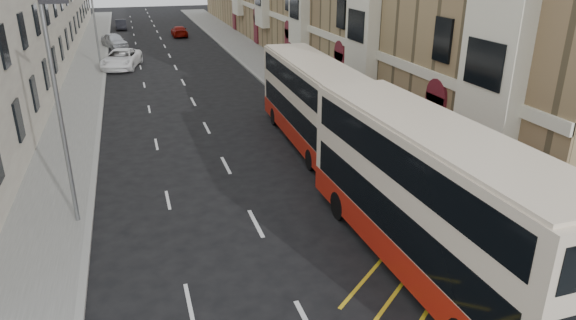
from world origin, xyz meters
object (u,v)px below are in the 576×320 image
object	(u,v)px
double_decker_rear	(312,102)
car_dark	(121,25)
street_lamp_far	(94,14)
street_lamp_near	(60,104)
double_decker_front	(429,198)
pedestrian_far	(476,228)
car_silver	(114,41)
white_van	(121,59)
car_red	(179,31)

from	to	relation	value
double_decker_rear	car_dark	size ratio (longest dim) A/B	2.85
street_lamp_far	street_lamp_near	bearing A→B (deg)	-90.00
double_decker_front	pedestrian_far	xyz separation A→B (m)	(1.94, 0.02, -1.36)
double_decker_rear	car_silver	size ratio (longest dim) A/B	2.45
street_lamp_near	double_decker_rear	xyz separation A→B (m)	(11.35, 5.80, -2.37)
white_van	pedestrian_far	bearing A→B (deg)	-59.79
pedestrian_far	white_van	distance (m)	37.13
street_lamp_far	white_van	world-z (taller)	street_lamp_far
street_lamp_near	car_dark	xyz separation A→B (m)	(1.92, 55.27, -3.99)
street_lamp_far	car_red	size ratio (longest dim) A/B	1.83
double_decker_rear	pedestrian_far	xyz separation A→B (m)	(1.41, -12.14, -1.18)
street_lamp_near	white_van	distance (m)	29.44
street_lamp_near	white_van	bearing A→B (deg)	86.47
white_van	car_silver	distance (m)	11.19
white_van	car_red	world-z (taller)	white_van
street_lamp_near	car_silver	bearing A→B (deg)	88.37
car_silver	car_dark	xyz separation A→B (m)	(0.77, 14.96, -0.13)
car_red	double_decker_rear	bearing A→B (deg)	94.11
pedestrian_far	double_decker_front	bearing A→B (deg)	7.70
street_lamp_far	car_red	bearing A→B (deg)	62.44
double_decker_rear	car_red	size ratio (longest dim) A/B	2.56
pedestrian_far	car_silver	bearing A→B (deg)	-68.95
double_decker_front	pedestrian_far	distance (m)	2.37
pedestrian_far	car_silver	world-z (taller)	pedestrian_far
pedestrian_far	street_lamp_near	bearing A→B (deg)	-19.35
car_dark	street_lamp_near	bearing A→B (deg)	-92.31
street_lamp_near	street_lamp_far	xyz separation A→B (m)	(0.00, 30.00, 0.00)
street_lamp_far	white_van	distance (m)	4.31
street_lamp_far	double_decker_front	distance (m)	38.00
white_van	car_dark	size ratio (longest dim) A/B	1.50
double_decker_front	double_decker_rear	size ratio (longest dim) A/B	1.08
double_decker_front	pedestrian_far	bearing A→B (deg)	-0.46
double_decker_front	pedestrian_far	world-z (taller)	double_decker_front
car_dark	street_lamp_far	bearing A→B (deg)	-94.67
car_dark	car_red	world-z (taller)	car_dark
car_silver	car_dark	world-z (taller)	car_silver
white_van	car_silver	size ratio (longest dim) A/B	1.29
street_lamp_near	street_lamp_far	bearing A→B (deg)	90.00
street_lamp_far	car_red	xyz separation A→B (m)	(8.71, 16.69, -4.00)
white_van	car_silver	world-z (taller)	white_van
white_van	car_dark	world-z (taller)	white_van
double_decker_front	car_dark	distance (m)	62.29
double_decker_rear	street_lamp_near	bearing A→B (deg)	-151.01
double_decker_rear	white_van	bearing A→B (deg)	114.17
car_dark	double_decker_rear	bearing A→B (deg)	-79.52
pedestrian_far	white_van	xyz separation A→B (m)	(-10.97, 35.47, -0.27)
street_lamp_far	white_van	bearing A→B (deg)	-25.74
pedestrian_far	car_dark	bearing A→B (deg)	-72.95
double_decker_front	car_dark	size ratio (longest dim) A/B	3.07
pedestrian_far	car_silver	distance (m)	48.07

